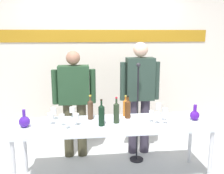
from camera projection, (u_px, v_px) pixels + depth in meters
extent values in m
cube|color=beige|center=(103.00, 53.00, 4.41)|extent=(5.11, 0.10, 3.00)
cube|color=#AA7518|center=(103.00, 36.00, 4.29)|extent=(3.57, 0.01, 0.20)
cube|color=silver|center=(113.00, 125.00, 3.20)|extent=(2.41, 0.69, 0.04)
cylinder|color=silver|center=(14.00, 171.00, 2.85)|extent=(0.05, 0.05, 0.71)
cylinder|color=silver|center=(210.00, 159.00, 3.12)|extent=(0.05, 0.05, 0.71)
cylinder|color=silver|center=(25.00, 148.00, 3.42)|extent=(0.05, 0.05, 0.71)
cylinder|color=silver|center=(190.00, 139.00, 3.70)|extent=(0.05, 0.05, 0.71)
sphere|color=#421C96|center=(24.00, 122.00, 3.04)|extent=(0.13, 0.13, 0.13)
cylinder|color=#421C96|center=(24.00, 113.00, 3.02)|extent=(0.04, 0.04, 0.09)
sphere|color=#461592|center=(195.00, 115.00, 3.29)|extent=(0.12, 0.12, 0.12)
cylinder|color=#461592|center=(195.00, 108.00, 3.27)|extent=(0.04, 0.04, 0.09)
cylinder|color=#3F3B27|center=(69.00, 130.00, 3.89)|extent=(0.14, 0.14, 0.83)
cylinder|color=#3F3B27|center=(82.00, 129.00, 3.91)|extent=(0.14, 0.14, 0.83)
cube|color=#224027|center=(74.00, 85.00, 3.76)|extent=(0.44, 0.22, 0.56)
cylinder|color=#224027|center=(55.00, 87.00, 3.73)|extent=(0.09, 0.09, 0.50)
cylinder|color=#224027|center=(93.00, 86.00, 3.79)|extent=(0.09, 0.09, 0.50)
sphere|color=#9C6B54|center=(73.00, 58.00, 3.68)|extent=(0.20, 0.20, 0.20)
cylinder|color=#36303F|center=(133.00, 126.00, 4.00)|extent=(0.14, 0.14, 0.85)
cylinder|color=#36303F|center=(145.00, 126.00, 4.02)|extent=(0.14, 0.14, 0.85)
cube|color=#283B31|center=(140.00, 79.00, 3.86)|extent=(0.41, 0.22, 0.63)
cylinder|color=#283B31|center=(123.00, 81.00, 3.84)|extent=(0.09, 0.09, 0.57)
cylinder|color=#283B31|center=(157.00, 81.00, 3.90)|extent=(0.09, 0.09, 0.57)
sphere|color=beige|center=(141.00, 50.00, 3.77)|extent=(0.21, 0.21, 0.21)
cylinder|color=#C76419|center=(125.00, 109.00, 3.45)|extent=(0.07, 0.07, 0.20)
cone|color=#C76419|center=(126.00, 100.00, 3.43)|extent=(0.07, 0.07, 0.03)
cylinder|color=#C76419|center=(126.00, 99.00, 3.42)|extent=(0.03, 0.03, 0.06)
cylinder|color=gold|center=(126.00, 96.00, 3.42)|extent=(0.03, 0.03, 0.02)
cylinder|color=#452F1E|center=(90.00, 110.00, 3.32)|extent=(0.07, 0.07, 0.23)
cone|color=#452F1E|center=(90.00, 101.00, 3.29)|extent=(0.07, 0.07, 0.03)
cylinder|color=#452F1E|center=(90.00, 99.00, 3.29)|extent=(0.03, 0.03, 0.07)
cylinder|color=gold|center=(90.00, 96.00, 3.28)|extent=(0.03, 0.03, 0.02)
cylinder|color=#202E1B|center=(116.00, 114.00, 3.18)|extent=(0.07, 0.07, 0.23)
cone|color=#202E1B|center=(116.00, 104.00, 3.15)|extent=(0.07, 0.07, 0.03)
cylinder|color=#202E1B|center=(116.00, 101.00, 3.15)|extent=(0.02, 0.02, 0.08)
cylinder|color=red|center=(116.00, 98.00, 3.14)|extent=(0.03, 0.03, 0.02)
cylinder|color=#4F2A11|center=(128.00, 110.00, 3.36)|extent=(0.07, 0.07, 0.22)
cone|color=#4F2A11|center=(128.00, 101.00, 3.34)|extent=(0.07, 0.07, 0.03)
cylinder|color=#4F2A11|center=(128.00, 99.00, 3.33)|extent=(0.03, 0.03, 0.07)
cylinder|color=black|center=(128.00, 96.00, 3.32)|extent=(0.03, 0.03, 0.02)
cylinder|color=black|center=(101.00, 116.00, 3.08)|extent=(0.07, 0.07, 0.23)
cone|color=black|center=(101.00, 106.00, 3.06)|extent=(0.07, 0.07, 0.03)
cylinder|color=black|center=(101.00, 104.00, 3.05)|extent=(0.02, 0.02, 0.08)
cylinder|color=black|center=(101.00, 100.00, 3.04)|extent=(0.03, 0.03, 0.02)
cylinder|color=white|center=(76.00, 126.00, 3.10)|extent=(0.06, 0.06, 0.00)
cylinder|color=white|center=(76.00, 122.00, 3.09)|extent=(0.01, 0.01, 0.08)
cylinder|color=white|center=(76.00, 117.00, 3.08)|extent=(0.07, 0.07, 0.07)
cylinder|color=white|center=(51.00, 125.00, 3.13)|extent=(0.05, 0.05, 0.00)
cylinder|color=white|center=(51.00, 122.00, 3.12)|extent=(0.01, 0.01, 0.08)
cylinder|color=white|center=(50.00, 116.00, 3.11)|extent=(0.07, 0.07, 0.07)
cylinder|color=white|center=(62.00, 126.00, 3.10)|extent=(0.06, 0.06, 0.00)
cylinder|color=white|center=(62.00, 123.00, 3.09)|extent=(0.01, 0.01, 0.06)
cylinder|color=white|center=(62.00, 117.00, 3.08)|extent=(0.06, 0.06, 0.08)
cylinder|color=white|center=(54.00, 120.00, 3.31)|extent=(0.05, 0.05, 0.00)
cylinder|color=white|center=(54.00, 117.00, 3.30)|extent=(0.01, 0.01, 0.07)
cylinder|color=white|center=(53.00, 111.00, 3.29)|extent=(0.07, 0.07, 0.09)
cylinder|color=white|center=(72.00, 118.00, 3.39)|extent=(0.05, 0.05, 0.00)
cylinder|color=white|center=(72.00, 115.00, 3.38)|extent=(0.01, 0.01, 0.07)
cylinder|color=white|center=(72.00, 110.00, 3.37)|extent=(0.07, 0.07, 0.07)
cylinder|color=white|center=(67.00, 129.00, 2.99)|extent=(0.06, 0.06, 0.00)
cylinder|color=white|center=(66.00, 126.00, 2.98)|extent=(0.01, 0.01, 0.07)
cylinder|color=white|center=(66.00, 120.00, 2.97)|extent=(0.06, 0.06, 0.07)
cylinder|color=white|center=(165.00, 120.00, 3.28)|extent=(0.06, 0.06, 0.00)
cylinder|color=white|center=(165.00, 117.00, 3.27)|extent=(0.01, 0.01, 0.08)
cylinder|color=white|center=(165.00, 111.00, 3.26)|extent=(0.07, 0.07, 0.08)
cylinder|color=white|center=(151.00, 122.00, 3.22)|extent=(0.06, 0.06, 0.00)
cylinder|color=white|center=(151.00, 119.00, 3.21)|extent=(0.01, 0.01, 0.07)
cylinder|color=white|center=(151.00, 114.00, 3.20)|extent=(0.06, 0.06, 0.08)
cylinder|color=white|center=(165.00, 124.00, 3.15)|extent=(0.06, 0.06, 0.00)
cylinder|color=white|center=(166.00, 121.00, 3.14)|extent=(0.01, 0.01, 0.08)
cylinder|color=white|center=(166.00, 115.00, 3.13)|extent=(0.06, 0.06, 0.07)
cylinder|color=white|center=(157.00, 124.00, 3.16)|extent=(0.06, 0.06, 0.00)
cylinder|color=white|center=(157.00, 121.00, 3.15)|extent=(0.01, 0.01, 0.07)
cylinder|color=white|center=(157.00, 115.00, 3.14)|extent=(0.07, 0.07, 0.08)
cylinder|color=white|center=(158.00, 114.00, 3.52)|extent=(0.06, 0.06, 0.00)
cylinder|color=white|center=(158.00, 112.00, 3.51)|extent=(0.01, 0.01, 0.07)
cylinder|color=white|center=(158.00, 106.00, 3.50)|extent=(0.07, 0.07, 0.09)
cylinder|color=black|center=(136.00, 159.00, 3.83)|extent=(0.20, 0.20, 0.02)
cylinder|color=black|center=(137.00, 115.00, 3.69)|extent=(0.02, 0.02, 1.38)
sphere|color=#232328|center=(138.00, 65.00, 3.54)|extent=(0.06, 0.06, 0.06)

